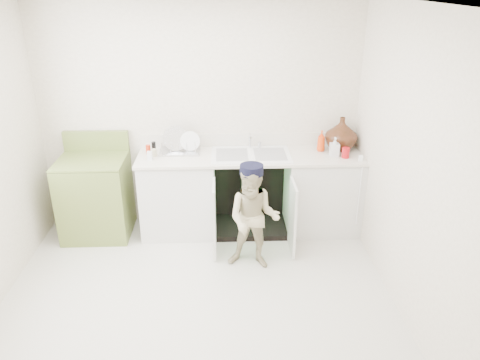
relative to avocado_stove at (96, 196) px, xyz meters
name	(u,v)px	position (x,y,z in m)	size (l,w,h in m)	color
ground	(198,294)	(1.15, -1.18, -0.46)	(3.50, 3.50, 0.00)	beige
room_shell	(193,167)	(1.15, -1.18, 0.79)	(6.00, 5.50, 1.26)	#EEE2CC
counter_run	(254,190)	(1.75, 0.03, 0.03)	(2.44, 1.02, 1.27)	silver
avocado_stove	(96,196)	(0.00, 0.00, 0.00)	(0.71, 0.65, 1.11)	olive
repair_worker	(254,218)	(1.69, -0.73, 0.08)	(0.59, 0.67, 1.07)	#CAB791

